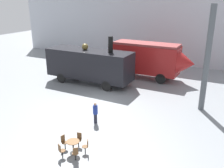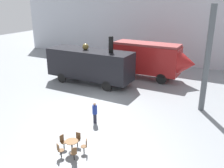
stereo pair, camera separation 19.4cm
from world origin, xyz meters
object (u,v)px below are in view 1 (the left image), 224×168
object	(u,v)px
streamlined_locomotive	(151,59)
cafe_chair_0	(86,145)
visitor_person	(95,112)
cafe_table_near	(73,144)
steam_locomotive	(89,64)

from	to	relation	value
streamlined_locomotive	cafe_chair_0	distance (m)	14.88
visitor_person	cafe_table_near	bearing A→B (deg)	-78.40
cafe_chair_0	visitor_person	world-z (taller)	visitor_person
cafe_table_near	cafe_chair_0	xyz separation A→B (m)	(0.66, 0.34, -0.07)
streamlined_locomotive	cafe_table_near	xyz separation A→B (m)	(0.71, -15.06, -1.66)
cafe_table_near	cafe_chair_0	size ratio (longest dim) A/B	0.90
cafe_table_near	cafe_chair_0	world-z (taller)	cafe_chair_0
streamlined_locomotive	cafe_table_near	size ratio (longest dim) A/B	11.01
visitor_person	streamlined_locomotive	bearing A→B (deg)	89.80
cafe_table_near	steam_locomotive	bearing A→B (deg)	117.97
cafe_table_near	visitor_person	world-z (taller)	visitor_person
steam_locomotive	cafe_table_near	size ratio (longest dim) A/B	11.36
cafe_chair_0	steam_locomotive	bearing A→B (deg)	-85.83
steam_locomotive	cafe_table_near	distance (m)	12.33
steam_locomotive	cafe_table_near	xyz separation A→B (m)	(5.74, -10.81, -1.47)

